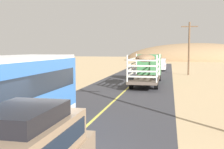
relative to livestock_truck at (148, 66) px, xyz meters
name	(u,v)px	position (x,y,z in m)	size (l,w,h in m)	color
livestock_truck	(148,66)	(0.00, 0.00, 0.00)	(2.53, 9.70, 3.02)	#3F7F4C
car_far	(160,64)	(0.64, 17.42, -0.70)	(1.90, 4.62, 1.93)	silver
power_pole_mid	(189,47)	(4.71, 10.25, 2.06)	(2.20, 0.24, 7.13)	brown
boulder_mid_field	(27,75)	(-14.68, 1.85, -1.39)	(0.99, 0.77, 0.80)	#84705B
distant_hill	(196,61)	(10.09, 58.78, -1.79)	(43.34, 18.13, 10.66)	#957553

